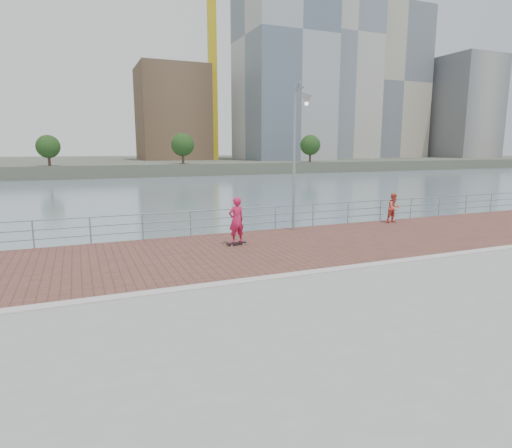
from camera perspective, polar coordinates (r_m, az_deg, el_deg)
name	(u,v)px	position (r m, az deg, el deg)	size (l,w,h in m)	color
water	(281,339)	(13.70, 3.34, -15.12)	(400.00, 400.00, 0.00)	slate
seawall	(392,395)	(9.53, 17.65, -20.92)	(40.00, 24.00, 2.00)	gray
brick_lane	(240,251)	(16.16, -2.19, -3.58)	(40.00, 6.80, 0.02)	brown
curb	(282,276)	(12.96, 3.44, -6.98)	(40.00, 0.40, 0.06)	#B7B5AD
far_shore	(96,163)	(133.80, -20.51, 7.57)	(320.00, 95.00, 2.50)	#4C5142
guardrail	(213,219)	(19.18, -5.77, 0.64)	(39.06, 0.06, 1.13)	#8C9EA8
street_lamp	(299,132)	(19.50, 5.81, 12.10)	(0.46, 1.35, 6.36)	gray
skateboard	(236,243)	(17.04, -2.62, -2.57)	(0.85, 0.35, 0.10)	black
skateboarder	(236,220)	(16.86, -2.64, 0.50)	(0.67, 0.44, 1.83)	#CD1B4B
bystander	(394,208)	(23.07, 17.90, 2.04)	(0.74, 0.58, 1.53)	#E25742
tower_crane	(202,32)	(123.32, -7.18, 24.01)	(47.00, 2.00, 50.70)	gold
skyline	(219,65)	(123.30, -5.00, 20.38)	(233.00, 41.00, 72.91)	#ADA38E
shoreline_trees	(46,145)	(88.24, -26.20, 9.48)	(109.90, 5.12, 6.82)	#473323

